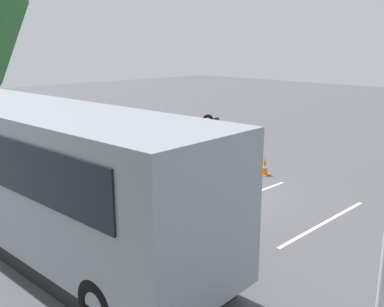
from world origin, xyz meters
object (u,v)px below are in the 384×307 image
spectator_centre (121,166)px  stunt_motorcycle (221,135)px  spectator_left (146,173)px  parked_motorcycle_silver (184,223)px  traffic_cone (265,167)px  spectator_far_left (172,181)px  tour_bus (48,178)px

spectator_centre → stunt_motorcycle: (0.87, -5.46, 0.07)m
spectator_left → parked_motorcycle_silver: size_ratio=0.83×
stunt_motorcycle → traffic_cone: stunt_motorcycle is taller
spectator_far_left → spectator_centre: bearing=0.9°
tour_bus → stunt_motorcycle: 8.97m
tour_bus → stunt_motorcycle: (2.51, -8.59, -0.58)m
tour_bus → spectator_far_left: bearing=-101.3°
tour_bus → spectator_far_left: 3.28m
spectator_centre → stunt_motorcycle: stunt_motorcycle is taller
traffic_cone → spectator_left: bearing=84.7°
spectator_far_left → traffic_cone: spectator_far_left is taller
stunt_motorcycle → spectator_left: bearing=110.4°
traffic_cone → tour_bus: bearing=90.2°
parked_motorcycle_silver → traffic_cone: size_ratio=3.25×
tour_bus → spectator_far_left: tour_bus is taller
spectator_far_left → stunt_motorcycle: size_ratio=0.89×
spectator_far_left → traffic_cone: bearing=-82.6°
spectator_far_left → tour_bus: bearing=78.7°
spectator_left → spectator_centre: bearing=1.8°
spectator_centre → stunt_motorcycle: bearing=-80.9°
spectator_left → traffic_cone: (-0.47, -5.03, -0.71)m
parked_motorcycle_silver → stunt_motorcycle: 7.74m
tour_bus → spectator_far_left: size_ratio=5.72×
spectator_left → spectator_centre: 1.15m
tour_bus → parked_motorcycle_silver: (-2.00, -2.32, -1.16)m
tour_bus → traffic_cone: tour_bus is taller
spectator_left → traffic_cone: spectator_left is taller
traffic_cone → stunt_motorcycle: bearing=-9.2°
spectator_centre → stunt_motorcycle: 5.53m
spectator_centre → parked_motorcycle_silver: size_ratio=0.82×
spectator_far_left → spectator_left: spectator_far_left is taller
tour_bus → spectator_centre: (1.64, -3.12, -0.65)m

